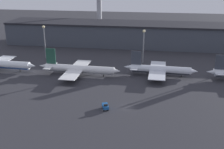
% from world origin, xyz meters
% --- Properties ---
extents(ground, '(600.00, 600.00, 0.00)m').
position_xyz_m(ground, '(0.00, 0.00, 0.00)').
color(ground, '#2D2D33').
extents(terminal_building, '(210.68, 30.07, 17.59)m').
position_xyz_m(terminal_building, '(0.00, 107.38, 8.83)').
color(terminal_building, '#3D424C').
rests_on(terminal_building, ground).
extents(airplane_1, '(47.19, 34.21, 14.59)m').
position_xyz_m(airplane_1, '(-31.18, 35.36, 3.53)').
color(airplane_1, white).
rests_on(airplane_1, ground).
extents(airplane_2, '(40.78, 31.84, 13.58)m').
position_xyz_m(airplane_2, '(13.61, 40.89, 3.56)').
color(airplane_2, silver).
rests_on(airplane_2, ground).
extents(service_vehicle_1, '(3.72, 5.12, 2.79)m').
position_xyz_m(service_vehicle_1, '(-9.20, -3.55, 1.31)').
color(service_vehicle_1, '#195199').
rests_on(service_vehicle_1, ground).
extents(lamp_post_0, '(1.80, 1.80, 22.01)m').
position_xyz_m(lamp_post_0, '(-61.19, 63.24, 14.24)').
color(lamp_post_0, slate).
rests_on(lamp_post_0, ground).
extents(lamp_post_1, '(1.80, 1.80, 21.23)m').
position_xyz_m(lamp_post_1, '(3.31, 63.24, 13.80)').
color(lamp_post_1, slate).
rests_on(lamp_post_1, ground).
extents(control_tower, '(9.00, 9.00, 46.67)m').
position_xyz_m(control_tower, '(-40.50, 144.18, 26.96)').
color(control_tower, '#99999E').
rests_on(control_tower, ground).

